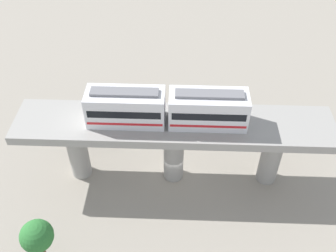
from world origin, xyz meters
name	(u,v)px	position (x,y,z in m)	size (l,w,h in m)	color
ground_plane	(173,175)	(0.00, 0.00, 0.00)	(120.00, 120.00, 0.00)	gray
viaduct	(174,136)	(0.00, 0.00, 5.44)	(5.20, 28.00, 7.18)	#999691
train	(167,108)	(0.00, -0.63, 8.71)	(2.64, 13.55, 3.24)	silver
parked_car_silver	(242,119)	(-7.72, 7.54, 0.74)	(1.96, 4.27, 1.76)	#B2B5BA
parked_car_black	(104,129)	(-5.51, -7.71, 0.74)	(2.11, 4.32, 1.76)	black
parked_car_red	(135,97)	(-11.31, -4.97, 0.74)	(2.58, 4.47, 1.76)	red
tree_near_viaduct	(37,236)	(9.51, -10.09, 3.74)	(2.56, 2.56, 5.08)	brown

